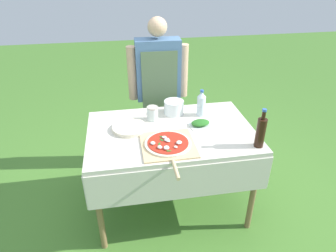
{
  "coord_description": "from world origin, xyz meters",
  "views": [
    {
      "loc": [
        -0.36,
        -1.95,
        1.96
      ],
      "look_at": [
        -0.02,
        0.0,
        0.82
      ],
      "focal_mm": 32.0,
      "sensor_mm": 36.0,
      "label": 1
    }
  ],
  "objects_px": {
    "person_cook": "(158,84)",
    "mixing_tub": "(174,107)",
    "pizza_on_peel": "(168,145)",
    "prep_table": "(171,140)",
    "sauce_jar": "(153,114)",
    "oil_bottle": "(261,132)",
    "plate_stack": "(129,128)",
    "herb_container": "(200,123)",
    "water_bottle": "(201,104)"
  },
  "relations": [
    {
      "from": "prep_table",
      "to": "person_cook",
      "type": "bearing_deg",
      "value": 90.02
    },
    {
      "from": "water_bottle",
      "to": "mixing_tub",
      "type": "relative_size",
      "value": 1.36
    },
    {
      "from": "person_cook",
      "to": "sauce_jar",
      "type": "relative_size",
      "value": 12.81
    },
    {
      "from": "plate_stack",
      "to": "oil_bottle",
      "type": "bearing_deg",
      "value": -23.47
    },
    {
      "from": "pizza_on_peel",
      "to": "sauce_jar",
      "type": "relative_size",
      "value": 4.86
    },
    {
      "from": "prep_table",
      "to": "pizza_on_peel",
      "type": "xyz_separation_m",
      "value": [
        -0.06,
        -0.22,
        0.1
      ]
    },
    {
      "from": "water_bottle",
      "to": "prep_table",
      "type": "bearing_deg",
      "value": -144.6
    },
    {
      "from": "mixing_tub",
      "to": "pizza_on_peel",
      "type": "bearing_deg",
      "value": -105.3
    },
    {
      "from": "water_bottle",
      "to": "mixing_tub",
      "type": "height_order",
      "value": "water_bottle"
    },
    {
      "from": "person_cook",
      "to": "mixing_tub",
      "type": "distance_m",
      "value": 0.41
    },
    {
      "from": "pizza_on_peel",
      "to": "oil_bottle",
      "type": "distance_m",
      "value": 0.65
    },
    {
      "from": "pizza_on_peel",
      "to": "oil_bottle",
      "type": "relative_size",
      "value": 1.95
    },
    {
      "from": "water_bottle",
      "to": "herb_container",
      "type": "height_order",
      "value": "water_bottle"
    },
    {
      "from": "pizza_on_peel",
      "to": "water_bottle",
      "type": "relative_size",
      "value": 2.5
    },
    {
      "from": "herb_container",
      "to": "person_cook",
      "type": "bearing_deg",
      "value": 110.55
    },
    {
      "from": "person_cook",
      "to": "sauce_jar",
      "type": "bearing_deg",
      "value": 77.75
    },
    {
      "from": "pizza_on_peel",
      "to": "plate_stack",
      "type": "relative_size",
      "value": 2.1
    },
    {
      "from": "person_cook",
      "to": "plate_stack",
      "type": "relative_size",
      "value": 5.54
    },
    {
      "from": "prep_table",
      "to": "pizza_on_peel",
      "type": "relative_size",
      "value": 2.28
    },
    {
      "from": "prep_table",
      "to": "water_bottle",
      "type": "height_order",
      "value": "water_bottle"
    },
    {
      "from": "pizza_on_peel",
      "to": "mixing_tub",
      "type": "distance_m",
      "value": 0.51
    },
    {
      "from": "herb_container",
      "to": "sauce_jar",
      "type": "bearing_deg",
      "value": 156.07
    },
    {
      "from": "prep_table",
      "to": "mixing_tub",
      "type": "distance_m",
      "value": 0.32
    },
    {
      "from": "water_bottle",
      "to": "herb_container",
      "type": "distance_m",
      "value": 0.2
    },
    {
      "from": "oil_bottle",
      "to": "plate_stack",
      "type": "height_order",
      "value": "oil_bottle"
    },
    {
      "from": "oil_bottle",
      "to": "water_bottle",
      "type": "relative_size",
      "value": 1.28
    },
    {
      "from": "herb_container",
      "to": "sauce_jar",
      "type": "xyz_separation_m",
      "value": [
        -0.36,
        0.16,
        0.03
      ]
    },
    {
      "from": "mixing_tub",
      "to": "water_bottle",
      "type": "bearing_deg",
      "value": -16.93
    },
    {
      "from": "water_bottle",
      "to": "plate_stack",
      "type": "bearing_deg",
      "value": -166.84
    },
    {
      "from": "pizza_on_peel",
      "to": "prep_table",
      "type": "bearing_deg",
      "value": 74.81
    },
    {
      "from": "person_cook",
      "to": "plate_stack",
      "type": "xyz_separation_m",
      "value": [
        -0.31,
        -0.61,
        -0.09
      ]
    },
    {
      "from": "prep_table",
      "to": "water_bottle",
      "type": "xyz_separation_m",
      "value": [
        0.29,
        0.21,
        0.2
      ]
    },
    {
      "from": "prep_table",
      "to": "plate_stack",
      "type": "height_order",
      "value": "plate_stack"
    },
    {
      "from": "person_cook",
      "to": "mixing_tub",
      "type": "xyz_separation_m",
      "value": [
        0.07,
        -0.4,
        -0.05
      ]
    },
    {
      "from": "prep_table",
      "to": "herb_container",
      "type": "relative_size",
      "value": 6.85
    },
    {
      "from": "mixing_tub",
      "to": "plate_stack",
      "type": "relative_size",
      "value": 0.62
    },
    {
      "from": "herb_container",
      "to": "oil_bottle",
      "type": "bearing_deg",
      "value": -46.8
    },
    {
      "from": "person_cook",
      "to": "oil_bottle",
      "type": "bearing_deg",
      "value": 121.23
    },
    {
      "from": "person_cook",
      "to": "sauce_jar",
      "type": "xyz_separation_m",
      "value": [
        -0.12,
        -0.49,
        -0.06
      ]
    },
    {
      "from": "plate_stack",
      "to": "water_bottle",
      "type": "bearing_deg",
      "value": 13.16
    },
    {
      "from": "prep_table",
      "to": "oil_bottle",
      "type": "xyz_separation_m",
      "value": [
        0.57,
        -0.32,
        0.21
      ]
    },
    {
      "from": "prep_table",
      "to": "sauce_jar",
      "type": "xyz_separation_m",
      "value": [
        -0.12,
        0.19,
        0.14
      ]
    },
    {
      "from": "person_cook",
      "to": "water_bottle",
      "type": "relative_size",
      "value": 6.59
    },
    {
      "from": "herb_container",
      "to": "plate_stack",
      "type": "relative_size",
      "value": 0.7
    },
    {
      "from": "oil_bottle",
      "to": "herb_container",
      "type": "distance_m",
      "value": 0.49
    },
    {
      "from": "prep_table",
      "to": "pizza_on_peel",
      "type": "bearing_deg",
      "value": -105.39
    },
    {
      "from": "plate_stack",
      "to": "sauce_jar",
      "type": "bearing_deg",
      "value": 32.54
    },
    {
      "from": "prep_table",
      "to": "water_bottle",
      "type": "distance_m",
      "value": 0.41
    },
    {
      "from": "person_cook",
      "to": "water_bottle",
      "type": "bearing_deg",
      "value": 123.28
    },
    {
      "from": "prep_table",
      "to": "herb_container",
      "type": "height_order",
      "value": "herb_container"
    }
  ]
}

